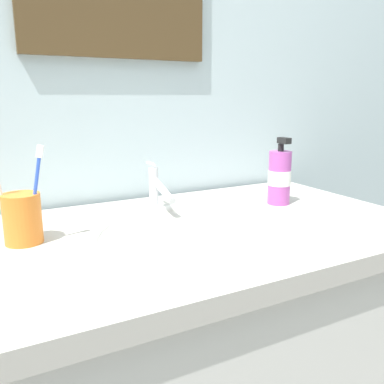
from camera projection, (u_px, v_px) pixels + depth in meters
The scene contains 7 objects.
tiled_wall_back at pixel (116, 86), 1.14m from camera, with size 2.39×0.04×2.40m, color silver.
sink_basin at pixel (199, 256), 0.89m from camera, with size 0.47×0.47×0.13m.
faucet at pixel (157, 188), 1.05m from camera, with size 0.02×0.16×0.12m.
toothbrush_cup at pixel (22, 219), 0.82m from camera, with size 0.07×0.07×0.10m, color orange.
toothbrush_white at pixel (0, 192), 0.80m from camera, with size 0.03×0.01×0.18m.
toothbrush_blue at pixel (36, 188), 0.81m from camera, with size 0.05×0.03×0.19m.
soap_dispenser at pixel (279, 177), 1.12m from camera, with size 0.06×0.06×0.18m.
Camera 1 is at (-0.37, -0.79, 1.17)m, focal length 38.34 mm.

